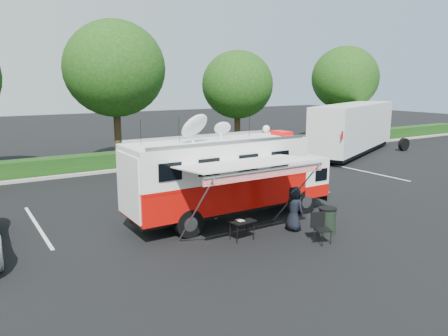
{
  "coord_description": "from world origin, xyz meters",
  "views": [
    {
      "loc": [
        -8.81,
        -13.54,
        5.2
      ],
      "look_at": [
        0.0,
        0.5,
        1.9
      ],
      "focal_mm": 35.0,
      "sensor_mm": 36.0,
      "label": 1
    }
  ],
  "objects_px": {
    "folding_table": "(242,222)",
    "trash_bin": "(327,221)",
    "semi_trailer": "(354,128)",
    "command_truck": "(229,176)"
  },
  "relations": [
    {
      "from": "folding_table",
      "to": "trash_bin",
      "type": "xyz_separation_m",
      "value": [
        2.87,
        -1.04,
        -0.17
      ]
    },
    {
      "from": "folding_table",
      "to": "semi_trailer",
      "type": "relative_size",
      "value": 0.07
    },
    {
      "from": "folding_table",
      "to": "command_truck",
      "type": "bearing_deg",
      "value": 67.45
    },
    {
      "from": "folding_table",
      "to": "semi_trailer",
      "type": "xyz_separation_m",
      "value": [
        16.8,
        10.25,
        1.26
      ]
    },
    {
      "from": "command_truck",
      "to": "folding_table",
      "type": "distance_m",
      "value": 2.58
    },
    {
      "from": "folding_table",
      "to": "semi_trailer",
      "type": "bearing_deg",
      "value": 31.39
    },
    {
      "from": "trash_bin",
      "to": "semi_trailer",
      "type": "height_order",
      "value": "semi_trailer"
    },
    {
      "from": "command_truck",
      "to": "semi_trailer",
      "type": "height_order",
      "value": "command_truck"
    },
    {
      "from": "command_truck",
      "to": "semi_trailer",
      "type": "distance_m",
      "value": 17.83
    },
    {
      "from": "trash_bin",
      "to": "semi_trailer",
      "type": "bearing_deg",
      "value": 39.01
    }
  ]
}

